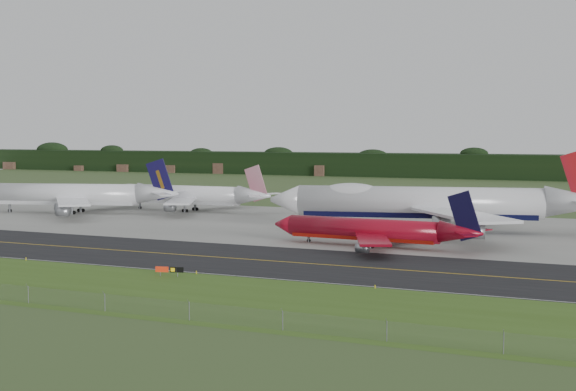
{
  "coord_description": "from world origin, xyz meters",
  "views": [
    {
      "loc": [
        65.77,
        -128.02,
        21.73
      ],
      "look_at": [
        -0.08,
        22.0,
        9.25
      ],
      "focal_mm": 50.0,
      "sensor_mm": 36.0,
      "label": 1
    }
  ],
  "objects_px": {
    "taxiway_sign": "(169,270)",
    "jet_navy_gold": "(76,195)",
    "jet_star_tail": "(189,195)",
    "jet_red_737": "(374,230)",
    "jet_ba_747": "(431,203)"
  },
  "relations": [
    {
      "from": "taxiway_sign",
      "to": "jet_navy_gold",
      "type": "bearing_deg",
      "value": 135.95
    },
    {
      "from": "jet_navy_gold",
      "to": "jet_star_tail",
      "type": "bearing_deg",
      "value": 33.64
    },
    {
      "from": "jet_star_tail",
      "to": "taxiway_sign",
      "type": "relative_size",
      "value": 11.74
    },
    {
      "from": "jet_star_tail",
      "to": "jet_navy_gold",
      "type": "bearing_deg",
      "value": -146.36
    },
    {
      "from": "taxiway_sign",
      "to": "jet_red_737",
      "type": "bearing_deg",
      "value": 66.66
    },
    {
      "from": "jet_ba_747",
      "to": "jet_red_737",
      "type": "relative_size",
      "value": 1.75
    },
    {
      "from": "jet_red_737",
      "to": "jet_navy_gold",
      "type": "xyz_separation_m",
      "value": [
        -95.83,
        30.54,
        1.82
      ]
    },
    {
      "from": "jet_navy_gold",
      "to": "jet_star_tail",
      "type": "relative_size",
      "value": 1.14
    },
    {
      "from": "jet_red_737",
      "to": "jet_ba_747",
      "type": "bearing_deg",
      "value": 81.51
    },
    {
      "from": "jet_navy_gold",
      "to": "jet_star_tail",
      "type": "height_order",
      "value": "jet_navy_gold"
    },
    {
      "from": "jet_red_737",
      "to": "taxiway_sign",
      "type": "xyz_separation_m",
      "value": [
        -18.92,
        -43.85,
        -2.16
      ]
    },
    {
      "from": "jet_ba_747",
      "to": "jet_red_737",
      "type": "distance_m",
      "value": 28.71
    },
    {
      "from": "jet_ba_747",
      "to": "jet_star_tail",
      "type": "height_order",
      "value": "jet_ba_747"
    },
    {
      "from": "jet_navy_gold",
      "to": "jet_red_737",
      "type": "bearing_deg",
      "value": -17.68
    },
    {
      "from": "jet_ba_747",
      "to": "jet_navy_gold",
      "type": "bearing_deg",
      "value": 178.67
    }
  ]
}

